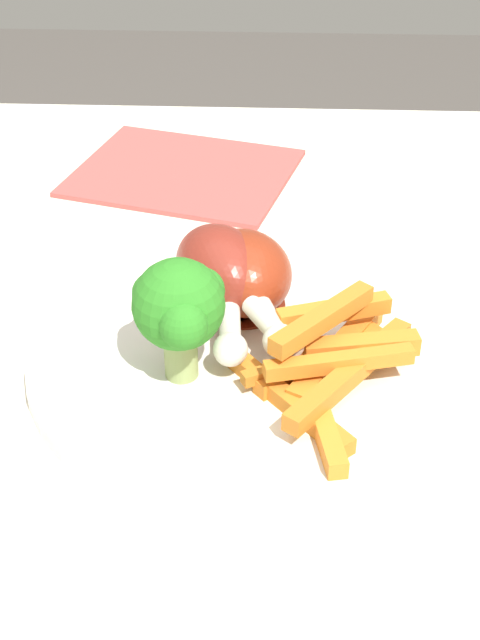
{
  "coord_description": "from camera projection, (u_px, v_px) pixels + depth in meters",
  "views": [
    {
      "loc": [
        -0.1,
        0.45,
        1.06
      ],
      "look_at": [
        -0.08,
        0.04,
        0.77
      ],
      "focal_mm": 49.17,
      "sensor_mm": 36.0,
      "label": 1
    }
  ],
  "objects": [
    {
      "name": "dining_table",
      "position": [
        135.0,
        460.0,
        0.62
      ],
      "size": [
        1.02,
        0.71,
        0.74
      ],
      "color": "silver",
      "rests_on": "ground_plane"
    },
    {
      "name": "dinner_plate",
      "position": [
        240.0,
        356.0,
        0.51
      ],
      "size": [
        0.25,
        0.25,
        0.01
      ],
      "primitive_type": "cylinder",
      "color": "white",
      "rests_on": "dining_table"
    },
    {
      "name": "broccoli_floret_front",
      "position": [
        178.0,
        305.0,
        0.46
      ],
      "size": [
        0.05,
        0.06,
        0.07
      ],
      "color": "#93A660",
      "rests_on": "dinner_plate"
    },
    {
      "name": "carrot_fries_pile",
      "position": [
        330.0,
        361.0,
        0.48
      ],
      "size": [
        0.11,
        0.14,
        0.04
      ],
      "color": "orange",
      "rests_on": "dinner_plate"
    },
    {
      "name": "chicken_drumstick_near",
      "position": [
        225.0,
        273.0,
        0.53
      ],
      "size": [
        0.09,
        0.12,
        0.05
      ],
      "color": "#5C1811",
      "rests_on": "dinner_plate"
    },
    {
      "name": "chicken_drumstick_far",
      "position": [
        246.0,
        272.0,
        0.53
      ],
      "size": [
        0.08,
        0.12,
        0.05
      ],
      "color": "#621B0D",
      "rests_on": "dinner_plate"
    },
    {
      "name": "chicken_drumstick_extra",
      "position": [
        229.0,
        274.0,
        0.53
      ],
      "size": [
        0.06,
        0.12,
        0.04
      ],
      "color": "#541D0C",
      "rests_on": "dinner_plate"
    },
    {
      "name": "napkin",
      "position": [
        184.0,
        173.0,
        0.72
      ],
      "size": [
        0.2,
        0.18,
        0.0
      ],
      "primitive_type": "cube",
      "rotation": [
        0.0,
        0.0,
        2.87
      ],
      "color": "#B74C47",
      "rests_on": "dining_table"
    }
  ]
}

